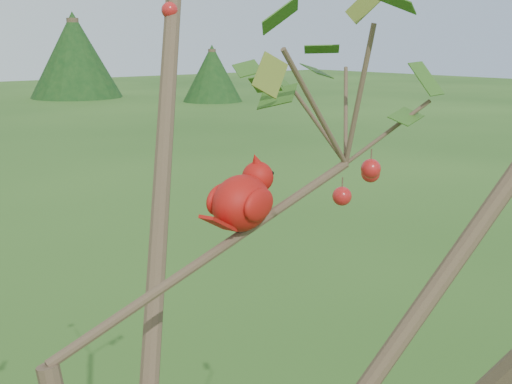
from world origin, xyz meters
TOP-DOWN VIEW (x-y plane):
  - crabapple_tree at (0.03, -0.02)m, footprint 2.35×2.05m
  - cardinal at (0.31, 0.07)m, footprint 0.20×0.13m

SIDE VIEW (x-z plane):
  - crabapple_tree at x=0.03m, z-range 0.65..3.60m
  - cardinal at x=0.31m, z-range 2.09..2.23m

